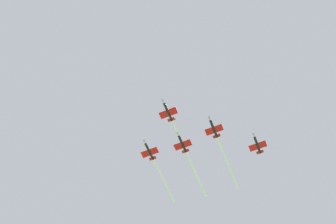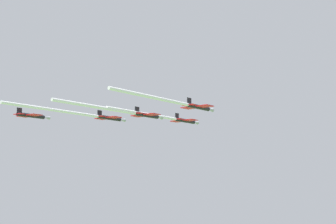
{
  "view_description": "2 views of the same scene",
  "coord_description": "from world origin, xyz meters",
  "px_view_note": "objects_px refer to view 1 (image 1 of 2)",
  "views": [
    {
      "loc": [
        -72.46,
        -0.28,
        2.91
      ],
      "look_at": [
        7.76,
        -16.86,
        174.71
      ],
      "focal_mm": 43.63,
      "sensor_mm": 36.0,
      "label": 1
    },
    {
      "loc": [
        160.06,
        -10.5,
        155.13
      ],
      "look_at": [
        9.88,
        -22.06,
        177.22
      ],
      "focal_mm": 52.17,
      "sensor_mm": 36.0,
      "label": 2
    }
  ],
  "objects_px": {
    "jet_starboard_inner": "(156,165)",
    "jet_port_outer": "(189,158)",
    "jet_lead": "(175,128)",
    "jet_port_inner": "(221,146)",
    "jet_starboard_outer": "(257,145)"
  },
  "relations": [
    {
      "from": "jet_starboard_inner",
      "to": "jet_port_outer",
      "type": "distance_m",
      "value": 16.88
    },
    {
      "from": "jet_starboard_outer",
      "to": "jet_port_inner",
      "type": "bearing_deg",
      "value": 20.07
    },
    {
      "from": "jet_starboard_inner",
      "to": "jet_starboard_outer",
      "type": "relative_size",
      "value": 3.05
    },
    {
      "from": "jet_port_inner",
      "to": "jet_starboard_inner",
      "type": "xyz_separation_m",
      "value": [
        17.22,
        28.82,
        0.19
      ]
    },
    {
      "from": "jet_lead",
      "to": "jet_starboard_inner",
      "type": "height_order",
      "value": "jet_starboard_inner"
    },
    {
      "from": "jet_lead",
      "to": "jet_port_inner",
      "type": "bearing_deg",
      "value": -132.68
    },
    {
      "from": "jet_lead",
      "to": "jet_port_outer",
      "type": "distance_m",
      "value": 18.14
    },
    {
      "from": "jet_port_inner",
      "to": "jet_starboard_outer",
      "type": "xyz_separation_m",
      "value": [
        -4.27,
        -17.33,
        0.36
      ]
    },
    {
      "from": "jet_lead",
      "to": "jet_port_outer",
      "type": "bearing_deg",
      "value": -90.0
    },
    {
      "from": "jet_starboard_inner",
      "to": "jet_port_outer",
      "type": "xyz_separation_m",
      "value": [
        -7.91,
        -14.88,
        -0.95
      ]
    },
    {
      "from": "jet_lead",
      "to": "jet_port_outer",
      "type": "xyz_separation_m",
      "value": [
        15.06,
        -10.12,
        -0.28
      ]
    },
    {
      "from": "jet_port_outer",
      "to": "jet_port_inner",
      "type": "bearing_deg",
      "value": -179.87
    },
    {
      "from": "jet_starboard_inner",
      "to": "jet_port_outer",
      "type": "relative_size",
      "value": 1.0
    },
    {
      "from": "jet_port_inner",
      "to": "jet_port_outer",
      "type": "xyz_separation_m",
      "value": [
        9.32,
        13.93,
        -0.76
      ]
    },
    {
      "from": "jet_starboard_inner",
      "to": "jet_starboard_outer",
      "type": "height_order",
      "value": "jet_starboard_outer"
    }
  ]
}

